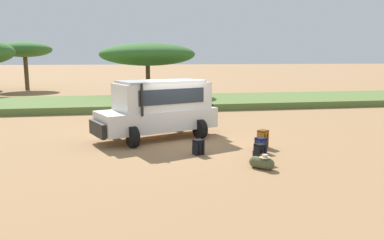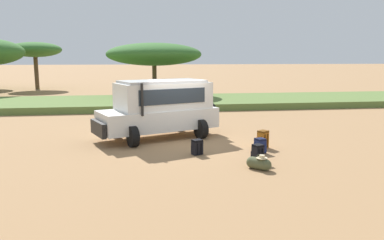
# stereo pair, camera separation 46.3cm
# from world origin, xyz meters

# --- Properties ---
(ground_plane) EXTENTS (320.00, 320.00, 0.00)m
(ground_plane) POSITION_xyz_m (0.00, 0.00, 0.00)
(ground_plane) COLOR #9E754C
(grass_bank) EXTENTS (120.00, 7.00, 0.44)m
(grass_bank) POSITION_xyz_m (0.00, 11.59, 0.22)
(grass_bank) COLOR #5B7538
(grass_bank) RESTS_ON ground_plane
(safari_vehicle) EXTENTS (5.41, 3.76, 2.44)m
(safari_vehicle) POSITION_xyz_m (-0.79, 0.75, 1.29)
(safari_vehicle) COLOR silver
(safari_vehicle) RESTS_ON ground_plane
(backpack_beside_front_wheel) EXTENTS (0.47, 0.49, 0.66)m
(backpack_beside_front_wheel) POSITION_xyz_m (2.92, -1.59, 0.32)
(backpack_beside_front_wheel) COLOR #B26619
(backpack_beside_front_wheel) RESTS_ON ground_plane
(backpack_cluster_center) EXTENTS (0.39, 0.45, 0.61)m
(backpack_cluster_center) POSITION_xyz_m (2.08, -3.52, 0.29)
(backpack_cluster_center) COLOR black
(backpack_cluster_center) RESTS_ON ground_plane
(backpack_near_rear_wheel) EXTENTS (0.41, 0.48, 0.52)m
(backpack_near_rear_wheel) POSITION_xyz_m (2.59, -2.30, 0.25)
(backpack_near_rear_wheel) COLOR navy
(backpack_near_rear_wheel) RESTS_ON ground_plane
(backpack_outermost) EXTENTS (0.43, 0.44, 0.54)m
(backpack_outermost) POSITION_xyz_m (0.30, -2.22, 0.26)
(backpack_outermost) COLOR black
(backpack_outermost) RESTS_ON ground_plane
(duffel_bag_low_black_case) EXTENTS (0.67, 0.71, 0.47)m
(duffel_bag_low_black_case) POSITION_xyz_m (1.89, -4.24, 0.19)
(duffel_bag_low_black_case) COLOR #4C5133
(duffel_bag_low_black_case) RESTS_ON ground_plane
(acacia_tree_centre_back) EXTENTS (5.46, 5.11, 4.95)m
(acacia_tree_centre_back) POSITION_xyz_m (-12.30, 26.98, 4.13)
(acacia_tree_centre_back) COLOR brown
(acacia_tree_centre_back) RESTS_ON ground_plane
(acacia_tree_right_mid) EXTENTS (7.43, 6.86, 4.49)m
(acacia_tree_right_mid) POSITION_xyz_m (-0.38, 14.88, 3.60)
(acacia_tree_right_mid) COLOR brown
(acacia_tree_right_mid) RESTS_ON ground_plane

